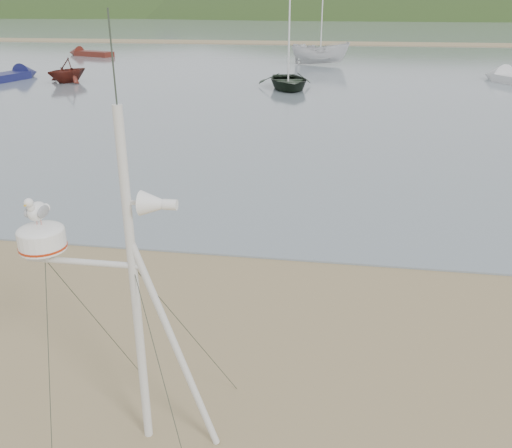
# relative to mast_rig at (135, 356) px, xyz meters

# --- Properties ---
(ground) EXTENTS (560.00, 560.00, 0.00)m
(ground) POSITION_rel_mast_rig_xyz_m (-0.69, 1.32, -1.22)
(ground) COLOR olive
(ground) RESTS_ON ground
(water) EXTENTS (560.00, 256.00, 0.04)m
(water) POSITION_rel_mast_rig_xyz_m (-0.69, 133.32, -1.20)
(water) COLOR slate
(water) RESTS_ON ground
(sandbar) EXTENTS (560.00, 7.00, 0.07)m
(sandbar) POSITION_rel_mast_rig_xyz_m (-0.69, 71.32, -1.15)
(sandbar) COLOR olive
(sandbar) RESTS_ON water
(hill_ridge) EXTENTS (620.00, 180.00, 80.00)m
(hill_ridge) POSITION_rel_mast_rig_xyz_m (17.83, 236.32, -20.92)
(hill_ridge) COLOR #1F3315
(hill_ridge) RESTS_ON ground
(far_cottages) EXTENTS (294.40, 6.30, 8.00)m
(far_cottages) POSITION_rel_mast_rig_xyz_m (2.31, 197.32, 2.78)
(far_cottages) COLOR silver
(far_cottages) RESTS_ON ground
(mast_rig) EXTENTS (2.24, 2.39, 5.06)m
(mast_rig) POSITION_rel_mast_rig_xyz_m (0.00, 0.00, 0.00)
(mast_rig) COLOR silver
(mast_rig) RESTS_ON ground
(boat_dark) EXTENTS (3.58, 1.81, 4.81)m
(boat_dark) POSITION_rel_mast_rig_xyz_m (-1.27, 29.65, 1.23)
(boat_dark) COLOR black
(boat_dark) RESTS_ON water
(boat_red) EXTENTS (3.07, 2.56, 3.06)m
(boat_red) POSITION_rel_mast_rig_xyz_m (-16.39, 30.28, 0.35)
(boat_red) COLOR #501A12
(boat_red) RESTS_ON water
(boat_white) EXTENTS (2.05, 2.00, 5.00)m
(boat_white) POSITION_rel_mast_rig_xyz_m (0.01, 44.23, 1.32)
(boat_white) COLOR silver
(boat_white) RESTS_ON water
(dinghy_red_far) EXTENTS (5.74, 3.23, 1.37)m
(dinghy_red_far) POSITION_rel_mast_rig_xyz_m (-24.28, 49.33, -0.93)
(dinghy_red_far) COLOR #501A12
(dinghy_red_far) RESTS_ON ground
(sailboat_white_near) EXTENTS (4.88, 7.25, 7.19)m
(sailboat_white_near) POSITION_rel_mast_rig_xyz_m (13.38, 35.17, -0.92)
(sailboat_white_near) COLOR silver
(sailboat_white_near) RESTS_ON ground
(sailboat_blue_near) EXTENTS (2.60, 6.59, 6.40)m
(sailboat_blue_near) POSITION_rel_mast_rig_xyz_m (-20.94, 31.28, -0.92)
(sailboat_blue_near) COLOR #141749
(sailboat_blue_near) RESTS_ON ground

